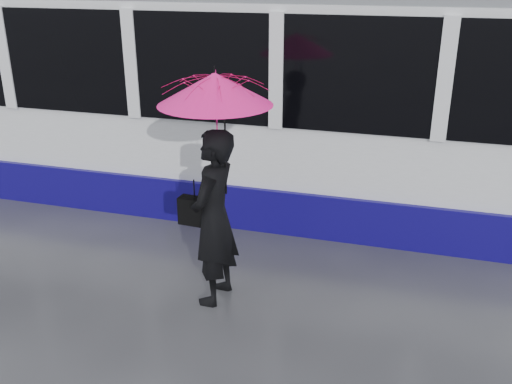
% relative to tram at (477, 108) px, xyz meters
% --- Properties ---
extents(ground, '(90.00, 90.00, 0.00)m').
position_rel_tram_xyz_m(ground, '(-2.81, -2.50, -1.64)').
color(ground, '#2C2C31').
rests_on(ground, ground).
extents(rails, '(34.00, 1.51, 0.02)m').
position_rel_tram_xyz_m(rails, '(-2.81, -0.00, -1.63)').
color(rails, '#3F3D38').
rests_on(rails, ground).
extents(tram, '(26.00, 2.56, 3.35)m').
position_rel_tram_xyz_m(tram, '(0.00, 0.00, 0.00)').
color(tram, white).
rests_on(tram, ground).
extents(woman, '(0.51, 0.73, 1.93)m').
position_rel_tram_xyz_m(woman, '(-2.69, -3.02, -0.67)').
color(woman, black).
rests_on(woman, ground).
extents(umbrella, '(1.21, 1.21, 1.30)m').
position_rel_tram_xyz_m(umbrella, '(-2.64, -3.02, 0.47)').
color(umbrella, '#FF1593').
rests_on(umbrella, ground).
extents(handbag, '(0.35, 0.17, 0.48)m').
position_rel_tram_xyz_m(handbag, '(-2.91, -3.00, -0.63)').
color(handbag, black).
rests_on(handbag, ground).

